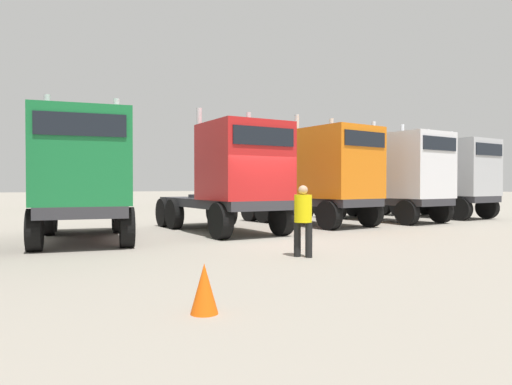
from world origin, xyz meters
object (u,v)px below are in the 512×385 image
Objects in this scene: semi_truck_green at (83,176)px; traffic_cone_near at (204,289)px; semi_truck_orange at (328,176)px; visitor_in_hivis at (303,216)px; semi_truck_white at (402,177)px; semi_truck_silver at (454,178)px; semi_truck_red at (234,177)px.

semi_truck_green is 8.31m from traffic_cone_near.
semi_truck_orange is 8.15m from visitor_in_hivis.
semi_truck_white is 4.11m from semi_truck_silver.
semi_truck_green is 1.06× the size of semi_truck_red.
semi_truck_green reaches higher than visitor_in_hivis.
semi_truck_silver is 15.02m from visitor_in_hivis.
semi_truck_red is at bearing 58.02° from traffic_cone_near.
semi_truck_white is at bearing 104.10° from semi_truck_green.
traffic_cone_near is (-9.69, -8.69, -1.69)m from semi_truck_orange.
semi_truck_silver is at bearing 172.76° from visitor_in_hivis.
semi_truck_green is 13.44m from semi_truck_white.
visitor_in_hivis is at bearing -48.01° from semi_truck_orange.
semi_truck_red is 1.08× the size of semi_truck_silver.
semi_truck_silver is 3.60× the size of visitor_in_hivis.
semi_truck_white reaches higher than traffic_cone_near.
semi_truck_red reaches higher than visitor_in_hivis.
semi_truck_green is at bearing -88.36° from semi_truck_red.
semi_truck_white is 16.17m from traffic_cone_near.
semi_truck_silver is 9.11× the size of traffic_cone_near.
semi_truck_green is 6.42m from visitor_in_hivis.
semi_truck_red reaches higher than semi_truck_green.
semi_truck_silver is 19.88m from traffic_cone_near.
semi_truck_orange is at bearing 106.13° from semi_truck_green.
semi_truck_red is at bearing 102.78° from semi_truck_green.
semi_truck_orange reaches higher than traffic_cone_near.
semi_truck_red is at bearing -132.15° from visitor_in_hivis.
semi_truck_white is at bearing 83.63° from semi_truck_orange.
semi_truck_orange is 1.10× the size of semi_truck_silver.
semi_truck_red reaches higher than traffic_cone_near.
semi_truck_orange and semi_truck_white have the same top height.
semi_truck_white is 11.21m from visitor_in_hivis.
semi_truck_orange is at bearing 41.88° from traffic_cone_near.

